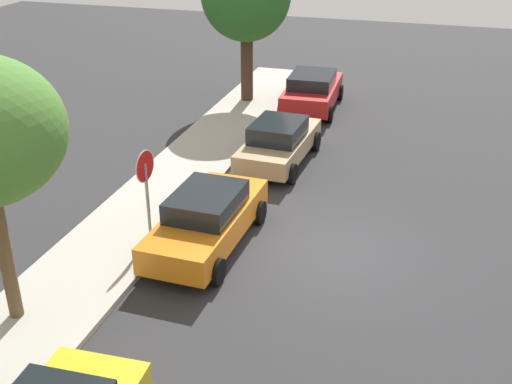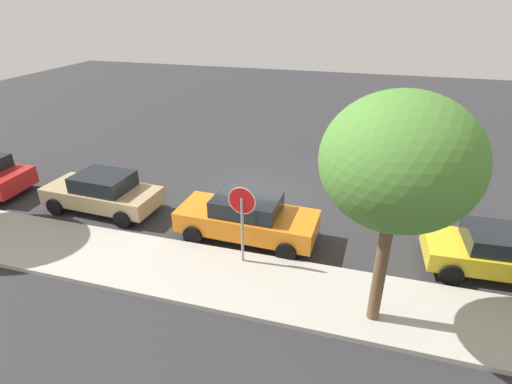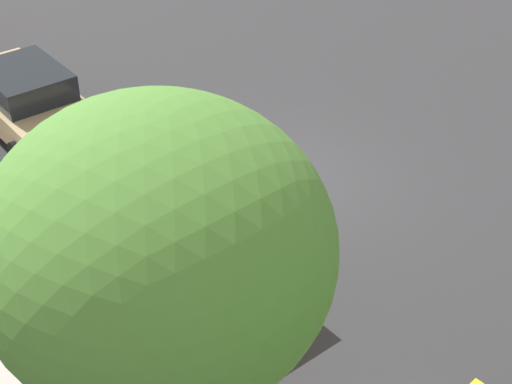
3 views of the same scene
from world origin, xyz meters
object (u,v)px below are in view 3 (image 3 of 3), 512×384
stop_sign (96,220)px  parked_car_orange (168,225)px  street_tree_near_corner (158,252)px  parked_car_tan (26,99)px

stop_sign → parked_car_orange: bearing=-77.8°
stop_sign → street_tree_near_corner: (-3.79, 1.35, 2.47)m
stop_sign → parked_car_orange: size_ratio=0.56×
parked_car_tan → parked_car_orange: bearing=176.5°
parked_car_orange → street_tree_near_corner: street_tree_near_corner is taller
stop_sign → street_tree_near_corner: size_ratio=0.45×
street_tree_near_corner → parked_car_tan: bearing=-17.8°
stop_sign → parked_car_tan: bearing=-16.6°
parked_car_orange → parked_car_tan: bearing=-3.5°
stop_sign → street_tree_near_corner: bearing=160.3°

